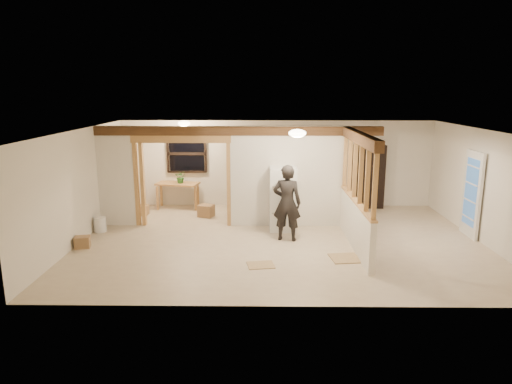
{
  "coord_description": "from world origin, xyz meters",
  "views": [
    {
      "loc": [
        -0.43,
        -9.89,
        3.34
      ],
      "look_at": [
        -0.56,
        0.4,
        1.04
      ],
      "focal_mm": 32.0,
      "sensor_mm": 36.0,
      "label": 1
    }
  ],
  "objects_px": {
    "bookshelf": "(368,177)",
    "work_table": "(178,195)",
    "refrigerator": "(283,199)",
    "woman": "(287,203)",
    "shop_vac": "(128,202)"
  },
  "relations": [
    {
      "from": "bookshelf",
      "to": "work_table",
      "type": "bearing_deg",
      "value": -178.71
    },
    {
      "from": "work_table",
      "to": "woman",
      "type": "bearing_deg",
      "value": -31.76
    },
    {
      "from": "work_table",
      "to": "shop_vac",
      "type": "relative_size",
      "value": 1.79
    },
    {
      "from": "woman",
      "to": "bookshelf",
      "type": "bearing_deg",
      "value": -117.8
    },
    {
      "from": "refrigerator",
      "to": "shop_vac",
      "type": "distance_m",
      "value": 4.45
    },
    {
      "from": "refrigerator",
      "to": "woman",
      "type": "relative_size",
      "value": 0.89
    },
    {
      "from": "work_table",
      "to": "bookshelf",
      "type": "relative_size",
      "value": 0.65
    },
    {
      "from": "woman",
      "to": "refrigerator",
      "type": "bearing_deg",
      "value": -73.97
    },
    {
      "from": "shop_vac",
      "to": "bookshelf",
      "type": "height_order",
      "value": "bookshelf"
    },
    {
      "from": "bookshelf",
      "to": "refrigerator",
      "type": "bearing_deg",
      "value": -139.21
    },
    {
      "from": "work_table",
      "to": "shop_vac",
      "type": "distance_m",
      "value": 1.42
    },
    {
      "from": "refrigerator",
      "to": "work_table",
      "type": "height_order",
      "value": "refrigerator"
    },
    {
      "from": "shop_vac",
      "to": "bookshelf",
      "type": "relative_size",
      "value": 0.36
    },
    {
      "from": "refrigerator",
      "to": "shop_vac",
      "type": "xyz_separation_m",
      "value": [
        -4.19,
        1.41,
        -0.44
      ]
    },
    {
      "from": "woman",
      "to": "work_table",
      "type": "height_order",
      "value": "woman"
    }
  ]
}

